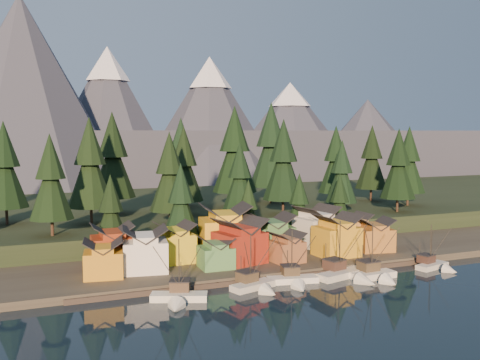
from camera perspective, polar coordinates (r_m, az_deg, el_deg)
name	(u,v)px	position (r m, az deg, el deg)	size (l,w,h in m)	color
ground	(312,303)	(95.86, 7.64, -12.88)	(500.00, 500.00, 0.00)	black
shore_strip	(229,251)	(130.64, -1.15, -7.58)	(400.00, 50.00, 1.50)	#373028
hillside	(175,213)	(177.03, -6.94, -3.48)	(420.00, 100.00, 6.00)	black
dock	(271,276)	(109.72, 3.31, -10.22)	(80.00, 4.00, 1.00)	#453931
mountain_ridge	(106,138)	(295.51, -14.07, 4.38)	(560.00, 190.00, 90.00)	#474A5B
boat_1	(178,289)	(95.39, -6.60, -11.50)	(10.65, 11.18, 12.08)	silver
boat_2	(256,278)	(101.62, 1.73, -10.39)	(9.62, 10.23, 11.75)	beige
boat_3	(294,273)	(105.95, 5.82, -9.88)	(10.59, 11.18, 11.49)	white
boat_4	(347,267)	(111.14, 11.37, -9.13)	(12.62, 13.22, 12.89)	beige
boat_5	(377,267)	(111.85, 14.42, -9.00)	(9.66, 10.44, 12.54)	white
boat_6	(436,260)	(123.75, 20.19, -7.99)	(8.87, 9.40, 10.63)	beige
house_front_0	(103,257)	(107.77, -14.37, -7.99)	(8.33, 7.99, 7.35)	#C6861B
house_front_1	(145,248)	(110.12, -10.11, -7.16)	(9.91, 9.62, 9.02)	white
house_front_2	(216,252)	(111.41, -2.60, -7.63)	(6.77, 6.82, 6.50)	#4F884A
house_front_3	(240,239)	(115.26, -0.05, -6.36)	(11.30, 10.98, 9.61)	maroon
house_front_4	(286,246)	(116.91, 4.98, -7.04)	(7.14, 7.58, 6.49)	brown
house_front_5	(337,234)	(123.52, 10.27, -5.69)	(9.55, 8.79, 9.47)	gold
house_front_6	(375,234)	(130.94, 14.17, -5.56)	(8.96, 8.63, 7.71)	#A16629
house_back_0	(112,245)	(114.86, -13.46, -6.71)	(8.34, 8.01, 9.01)	maroon
house_back_1	(175,241)	(116.86, -6.97, -6.52)	(8.15, 8.24, 8.55)	gold
house_back_2	(225,228)	(122.97, -1.62, -5.15)	(12.26, 11.51, 11.54)	gold
house_back_3	(272,233)	(124.08, 3.43, -5.63)	(9.56, 8.63, 9.22)	#43733E
house_back_4	(316,225)	(133.30, 8.14, -4.77)	(10.51, 10.23, 9.84)	silver
house_back_5	(354,229)	(135.77, 12.04, -5.08)	(7.35, 7.44, 7.93)	#AE7C3D
tree_hill_1	(5,168)	(147.38, -23.79, 1.18)	(11.33, 11.33, 26.39)	#332319
tree_hill_2	(51,180)	(127.60, -19.54, 0.00)	(10.00, 10.00, 23.30)	#332319
tree_hill_3	(90,166)	(140.14, -15.70, 1.46)	(11.74, 11.74, 27.36)	#332319
tree_hill_4	(113,158)	(155.97, -13.40, 2.27)	(12.58, 12.58, 29.29)	#332319
tree_hill_5	(170,175)	(133.70, -7.51, 0.56)	(10.15, 10.15, 23.66)	#332319
tree_hill_6	(184,167)	(150.18, -6.00, 1.40)	(10.80, 10.80, 25.15)	#332319
tree_hill_7	(240,179)	(137.56, -0.01, 0.14)	(9.03, 9.03, 21.03)	#332319
tree_hill_8	(235,153)	(162.41, -0.58, 2.94)	(13.50, 13.50, 31.46)	#332319
tree_hill_9	(283,163)	(150.27, 4.65, 1.84)	(11.67, 11.67, 27.18)	#332319
tree_hill_10	(271,148)	(176.07, 3.33, 3.43)	(14.28, 14.28, 33.27)	#332319
tree_hill_11	(342,174)	(154.10, 10.80, 0.65)	(9.13, 9.13, 21.27)	#332319
tree_hill_12	(336,162)	(171.69, 10.16, 1.90)	(10.96, 10.96, 25.54)	#332319
tree_hill_13	(398,166)	(162.85, 16.52, 1.41)	(10.56, 10.56, 24.59)	#332319
tree_hill_14	(372,159)	(186.73, 13.86, 2.14)	(11.08, 11.08, 25.81)	#332319
tree_hill_15	(181,158)	(167.50, -6.30, 2.33)	(12.02, 12.02, 28.01)	#332319
tree_hill_17	(409,162)	(178.13, 17.55, 1.83)	(10.90, 10.90, 25.39)	#332319
tree_shore_0	(111,212)	(121.61, -13.60, -3.39)	(8.09, 8.09, 18.85)	#332319
tree_shore_1	(181,204)	(124.74, -6.32, -2.52)	(9.00, 9.00, 20.97)	#332319
tree_shore_2	(248,210)	(130.66, 0.90, -3.21)	(7.10, 7.10, 16.54)	#332319
tree_shore_3	(299,204)	(136.59, 6.32, -2.61)	(7.57, 7.57, 17.64)	#332319
tree_shore_4	(339,203)	(142.67, 10.57, -2.41)	(7.43, 7.43, 17.31)	#332319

